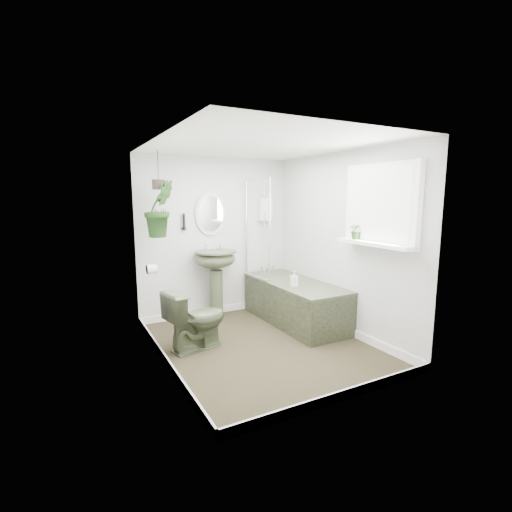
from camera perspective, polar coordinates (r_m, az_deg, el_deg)
name	(u,v)px	position (r m, az deg, el deg)	size (l,w,h in m)	color
floor	(262,346)	(4.53, 0.92, -13.64)	(2.30, 2.80, 0.02)	#2D2419
ceiling	(262,144)	(4.21, 1.01, 16.88)	(2.30, 2.80, 0.02)	white
wall_back	(216,237)	(5.48, -6.23, 2.88)	(2.30, 0.02, 2.30)	silver
wall_front	(347,271)	(3.08, 13.84, -2.23)	(2.30, 0.02, 2.30)	silver
wall_left	(160,257)	(3.79, -14.53, -0.14)	(0.02, 2.80, 2.30)	silver
wall_right	(341,243)	(4.88, 12.96, 1.93)	(0.02, 2.80, 2.30)	silver
skirting	(262,341)	(4.50, 0.92, -12.94)	(2.30, 2.80, 0.10)	white
bathtub	(295,302)	(5.23, 5.98, -7.05)	(0.72, 1.72, 0.58)	#414930
bath_screen	(257,229)	(5.29, 0.20, 4.12)	(0.04, 0.72, 1.40)	silver
shower_box	(265,209)	(5.74, 1.45, 7.21)	(0.20, 0.10, 0.35)	white
oval_mirror	(211,214)	(5.38, -7.00, 6.49)	(0.46, 0.03, 0.62)	beige
wall_sconce	(184,222)	(5.25, -11.02, 5.23)	(0.04, 0.04, 0.22)	black
toilet_roll_holder	(152,269)	(4.52, -15.78, -1.94)	(0.11, 0.11, 0.11)	white
window_recess	(381,205)	(4.29, 18.66, 7.43)	(0.08, 1.00, 0.90)	white
window_sill	(374,244)	(4.27, 17.73, 1.81)	(0.18, 1.00, 0.04)	white
window_blinds	(378,205)	(4.26, 18.25, 7.44)	(0.01, 0.86, 0.76)	white
toilet	(196,319)	(4.36, -9.18, -9.51)	(0.40, 0.70, 0.71)	#414930
pedestal_sink	(216,284)	(5.37, -6.13, -4.35)	(0.58, 0.50, 0.99)	#414930
sill_plant	(356,230)	(4.48, 15.19, 3.91)	(0.20, 0.17, 0.22)	black
hanging_plant	(160,209)	(4.76, -14.60, 7.07)	(0.39, 0.31, 0.70)	black
soap_bottle	(294,279)	(4.86, 5.87, -3.51)	(0.09, 0.09, 0.21)	black
hanging_pot	(159,185)	(4.76, -14.74, 10.58)	(0.16, 0.16, 0.12)	#342B24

